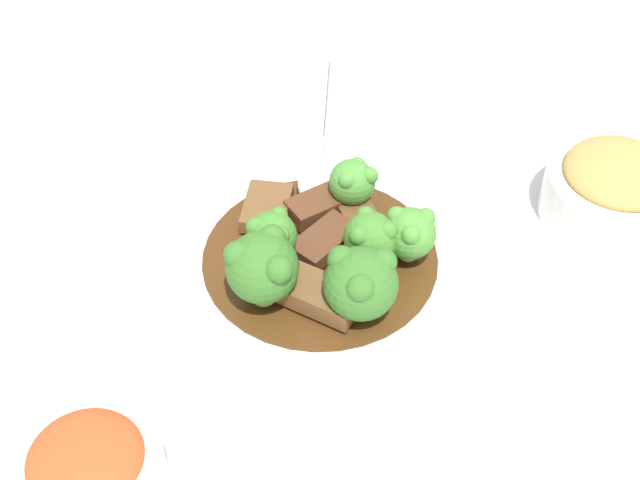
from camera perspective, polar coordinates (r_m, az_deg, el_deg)
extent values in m
plane|color=silver|center=(0.69, 0.00, -1.97)|extent=(4.00, 4.00, 0.00)
cylinder|color=white|center=(0.69, 0.00, -1.58)|extent=(0.29, 0.29, 0.01)
torus|color=white|center=(0.68, 0.00, -1.18)|extent=(0.29, 0.29, 0.01)
cylinder|color=#4C2D14|center=(0.68, 0.00, -1.13)|extent=(0.18, 0.18, 0.00)
cube|color=#56331E|center=(0.71, 0.06, 2.27)|extent=(0.06, 0.05, 0.02)
cube|color=#56331E|center=(0.68, -0.02, 0.03)|extent=(0.06, 0.04, 0.01)
cube|color=brown|center=(0.64, -0.36, -3.41)|extent=(0.04, 0.07, 0.02)
cube|color=brown|center=(0.71, -3.42, 2.08)|extent=(0.06, 0.05, 0.01)
cube|color=brown|center=(0.69, 2.81, 0.94)|extent=(0.05, 0.05, 0.01)
cylinder|color=#7FA84C|center=(0.64, -3.62, -3.32)|extent=(0.02, 0.02, 0.01)
sphere|color=#387028|center=(0.62, -3.73, -1.77)|extent=(0.05, 0.05, 0.05)
sphere|color=#387028|center=(0.62, -3.09, 0.12)|extent=(0.02, 0.02, 0.02)
sphere|color=#387028|center=(0.61, -5.30, -0.95)|extent=(0.02, 0.02, 0.02)
sphere|color=#387028|center=(0.60, -2.97, -1.77)|extent=(0.02, 0.02, 0.02)
cylinder|color=#8EB756|center=(0.67, 3.15, -1.17)|extent=(0.01, 0.01, 0.01)
sphere|color=#427F2D|center=(0.65, 3.23, 0.13)|extent=(0.04, 0.04, 0.04)
sphere|color=#427F2D|center=(0.65, 2.95, 1.54)|extent=(0.01, 0.01, 0.01)
sphere|color=#427F2D|center=(0.64, 2.52, 0.26)|extent=(0.01, 0.01, 0.01)
sphere|color=#427F2D|center=(0.64, 4.33, 0.60)|extent=(0.01, 0.01, 0.01)
cylinder|color=#8EB756|center=(0.68, 5.66, -0.73)|extent=(0.01, 0.01, 0.01)
sphere|color=#4C8E38|center=(0.66, 5.77, 0.42)|extent=(0.04, 0.04, 0.04)
sphere|color=#4C8E38|center=(0.66, 4.93, 1.52)|extent=(0.02, 0.02, 0.02)
sphere|color=#4C8E38|center=(0.65, 5.82, 0.33)|extent=(0.02, 0.02, 0.02)
sphere|color=#4C8E38|center=(0.66, 6.77, 1.41)|extent=(0.02, 0.02, 0.02)
cylinder|color=#8EB756|center=(0.67, -3.02, -1.05)|extent=(0.01, 0.01, 0.02)
sphere|color=#427F2D|center=(0.65, -3.09, 0.28)|extent=(0.04, 0.04, 0.04)
sphere|color=#427F2D|center=(0.64, -4.15, 0.85)|extent=(0.01, 0.01, 0.01)
sphere|color=#427F2D|center=(0.64, -2.57, 0.32)|extent=(0.01, 0.01, 0.01)
sphere|color=#427F2D|center=(0.65, -2.67, 1.56)|extent=(0.01, 0.01, 0.01)
cylinder|color=#7FA84C|center=(0.71, 2.21, 2.52)|extent=(0.01, 0.01, 0.01)
sphere|color=#4C8E38|center=(0.70, 2.26, 3.68)|extent=(0.04, 0.04, 0.04)
sphere|color=#4C8E38|center=(0.69, 1.63, 3.86)|extent=(0.01, 0.01, 0.01)
sphere|color=#4C8E38|center=(0.69, 3.20, 4.14)|extent=(0.01, 0.01, 0.01)
sphere|color=#4C8E38|center=(0.70, 2.01, 4.89)|extent=(0.01, 0.01, 0.01)
cylinder|color=#8EB756|center=(0.64, 2.56, -4.24)|extent=(0.02, 0.02, 0.01)
sphere|color=#387028|center=(0.62, 2.63, -2.82)|extent=(0.05, 0.05, 0.05)
sphere|color=#387028|center=(0.60, 2.60, -3.06)|extent=(0.02, 0.02, 0.02)
sphere|color=#387028|center=(0.61, 4.04, -1.42)|extent=(0.02, 0.02, 0.02)
sphere|color=#387028|center=(0.61, 1.39, -1.27)|extent=(0.02, 0.02, 0.02)
ellipsoid|color=#B7B7BC|center=(0.73, 0.31, 3.65)|extent=(0.08, 0.06, 0.01)
cylinder|color=#B7B7BC|center=(0.82, 0.71, 8.90)|extent=(0.16, 0.07, 0.01)
cylinder|color=white|center=(0.58, -14.36, -14.56)|extent=(0.09, 0.09, 0.04)
torus|color=white|center=(0.56, -14.71, -13.58)|extent=(0.09, 0.09, 0.01)
ellipsoid|color=#D14C23|center=(0.56, -14.76, -13.44)|extent=(0.07, 0.07, 0.03)
cylinder|color=white|center=(0.77, 17.95, 1.69)|extent=(0.06, 0.06, 0.01)
cylinder|color=white|center=(0.76, 18.25, 2.69)|extent=(0.11, 0.11, 0.04)
torus|color=white|center=(0.75, 18.62, 3.89)|extent=(0.11, 0.11, 0.01)
ellipsoid|color=tan|center=(0.74, 18.67, 4.06)|extent=(0.09, 0.09, 0.03)
cylinder|color=white|center=(0.82, -10.44, 6.49)|extent=(0.08, 0.08, 0.01)
torus|color=white|center=(0.81, -10.48, 6.76)|extent=(0.08, 0.08, 0.01)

